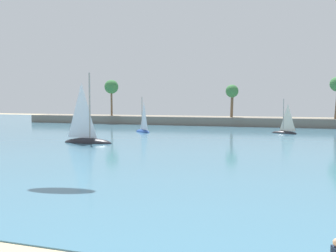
% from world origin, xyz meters
% --- Properties ---
extents(sea, '(220.00, 109.90, 0.06)m').
position_xyz_m(sea, '(0.00, 64.87, 0.03)').
color(sea, teal).
rests_on(sea, ground).
extents(palm_headland, '(112.73, 6.60, 13.17)m').
position_xyz_m(palm_headland, '(6.02, 79.87, 3.24)').
color(palm_headland, slate).
rests_on(palm_headland, ground).
extents(sailboat_near_shore, '(4.09, 3.79, 6.23)m').
position_xyz_m(sailboat_near_shore, '(-19.87, 58.31, 0.62)').
color(sailboat_near_shore, '#234793').
rests_on(sailboat_near_shore, sea).
extents(sailboat_mid_bay, '(6.36, 2.07, 9.15)m').
position_xyz_m(sailboat_mid_bay, '(-19.88, 40.51, 0.88)').
color(sailboat_mid_bay, black).
rests_on(sailboat_mid_bay, sea).
extents(sailboat_toward_headland, '(4.21, 2.31, 5.85)m').
position_xyz_m(sailboat_toward_headland, '(2.39, 63.07, 0.59)').
color(sailboat_toward_headland, black).
rests_on(sailboat_toward_headland, sea).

